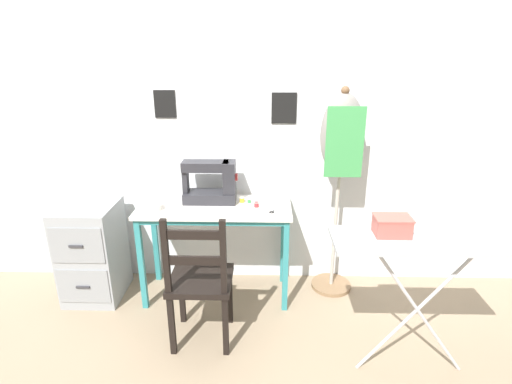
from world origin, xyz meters
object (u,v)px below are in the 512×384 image
object	(u,v)px
storage_box	(392,226)
sewing_machine	(213,183)
fabric_bowl	(151,207)
ironing_board	(427,248)
thread_spool_far_edge	(256,205)
wooden_chair	(200,282)
thread_spool_near_machine	(242,200)
scissors	(274,211)
filing_cabinet	(93,252)
dress_form	(341,148)
thread_spool_mid_table	(249,201)

from	to	relation	value
storage_box	sewing_machine	bearing A→B (deg)	143.44
fabric_bowl	storage_box	size ratio (longest dim) A/B	0.85
ironing_board	thread_spool_far_edge	bearing A→B (deg)	141.71
thread_spool_far_edge	sewing_machine	bearing A→B (deg)	162.33
sewing_machine	wooden_chair	size ratio (longest dim) A/B	0.43
thread_spool_near_machine	thread_spool_far_edge	distance (m)	0.15
fabric_bowl	storage_box	world-z (taller)	storage_box
scissors	filing_cabinet	bearing A→B (deg)	177.74
thread_spool_far_edge	scissors	bearing A→B (deg)	-27.08
fabric_bowl	scissors	xyz separation A→B (m)	(0.89, -0.01, -0.02)
scissors	filing_cabinet	world-z (taller)	scissors
thread_spool_far_edge	wooden_chair	bearing A→B (deg)	-123.89
filing_cabinet	dress_form	world-z (taller)	dress_form
thread_spool_near_machine	dress_form	bearing A→B (deg)	3.09
sewing_machine	storage_box	distance (m)	1.36
fabric_bowl	scissors	bearing A→B (deg)	-0.39
thread_spool_far_edge	wooden_chair	xyz separation A→B (m)	(-0.35, -0.52, -0.33)
scissors	filing_cabinet	xyz separation A→B (m)	(-1.39, 0.05, -0.38)
wooden_chair	ironing_board	size ratio (longest dim) A/B	0.90
sewing_machine	ironing_board	distance (m)	1.54
sewing_machine	thread_spool_far_edge	world-z (taller)	sewing_machine
thread_spool_far_edge	thread_spool_near_machine	bearing A→B (deg)	140.00
sewing_machine	ironing_board	size ratio (longest dim) A/B	0.39
fabric_bowl	storage_box	distance (m)	1.66
filing_cabinet	dress_form	size ratio (longest dim) A/B	0.47
thread_spool_near_machine	thread_spool_mid_table	world-z (taller)	thread_spool_near_machine
thread_spool_far_edge	storage_box	size ratio (longest dim) A/B	0.21
thread_spool_far_edge	storage_box	distance (m)	1.05
fabric_bowl	dress_form	world-z (taller)	dress_form
scissors	wooden_chair	bearing A→B (deg)	-136.44
thread_spool_near_machine	wooden_chair	world-z (taller)	wooden_chair
fabric_bowl	thread_spool_mid_table	bearing A→B (deg)	11.32
scissors	ironing_board	size ratio (longest dim) A/B	0.13
scissors	dress_form	distance (m)	0.67
storage_box	filing_cabinet	bearing A→B (deg)	161.12
dress_form	filing_cabinet	bearing A→B (deg)	-175.62
fabric_bowl	wooden_chair	bearing A→B (deg)	-48.19
dress_form	scissors	bearing A→B (deg)	-157.67
filing_cabinet	wooden_chair	bearing A→B (deg)	-29.12
sewing_machine	thread_spool_mid_table	distance (m)	0.30
thread_spool_mid_table	wooden_chair	distance (m)	0.74
thread_spool_mid_table	sewing_machine	bearing A→B (deg)	175.00
fabric_bowl	dress_form	xyz separation A→B (m)	(1.38, 0.19, 0.40)
thread_spool_near_machine	thread_spool_mid_table	size ratio (longest dim) A/B	1.25
scissors	storage_box	world-z (taller)	storage_box
thread_spool_near_machine	ironing_board	xyz separation A→B (m)	(1.06, -0.85, 0.06)
fabric_bowl	scissors	world-z (taller)	fabric_bowl
scissors	thread_spool_near_machine	bearing A→B (deg)	146.42
scissors	filing_cabinet	size ratio (longest dim) A/B	0.18
thread_spool_mid_table	filing_cabinet	distance (m)	1.27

